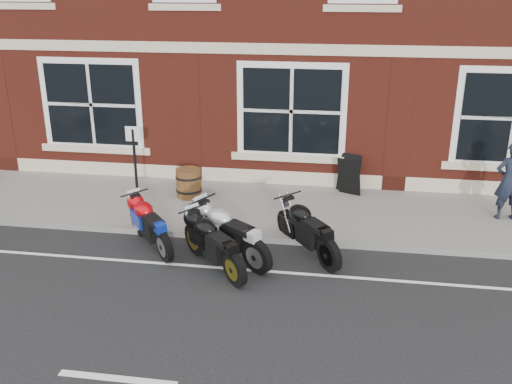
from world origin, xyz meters
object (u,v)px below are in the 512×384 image
barrel_planter (189,183)px  moto_sport_black (214,241)px  moto_naked_black (308,227)px  pedestrian_left (510,181)px  a_board_sign (349,175)px  moto_sport_red (151,222)px  moto_sport_silver (229,231)px  parking_sign (136,170)px

barrel_planter → moto_sport_black: bearing=-67.2°
barrel_planter → moto_naked_black: bearing=-38.1°
pedestrian_left → a_board_sign: 3.47m
a_board_sign → moto_sport_red: bearing=-114.8°
moto_sport_red → moto_sport_black: moto_sport_black is taller
moto_naked_black → a_board_sign: 3.22m
moto_sport_red → moto_sport_silver: bearing=-49.0°
moto_naked_black → parking_sign: size_ratio=0.84×
moto_naked_black → parking_sign: parking_sign is taller
moto_sport_black → pedestrian_left: pedestrian_left is taller
moto_sport_red → a_board_sign: size_ratio=1.77×
a_board_sign → parking_sign: (-4.25, -2.62, 0.76)m
barrel_planter → parking_sign: bearing=-107.7°
moto_sport_black → moto_naked_black: bearing=-15.0°
moto_sport_silver → pedestrian_left: 6.01m
parking_sign → moto_sport_silver: bearing=-26.4°
pedestrian_left → barrel_planter: pedestrian_left is taller
barrel_planter → parking_sign: size_ratio=0.32×
moto_sport_black → pedestrian_left: bearing=-15.2°
pedestrian_left → parking_sign: parking_sign is taller
moto_sport_red → moto_sport_silver: moto_sport_silver is taller
moto_sport_silver → parking_sign: size_ratio=0.85×
moto_sport_red → parking_sign: (-0.49, 0.67, 0.82)m
a_board_sign → parking_sign: bearing=-124.3°
moto_sport_silver → pedestrian_left: (5.46, 2.48, 0.40)m
moto_sport_black → moto_naked_black: 1.81m
moto_naked_black → pedestrian_left: pedestrian_left is taller
pedestrian_left → barrel_planter: 6.98m
moto_sport_silver → parking_sign: (-2.07, 0.93, 0.77)m
moto_sport_red → moto_sport_silver: size_ratio=0.89×
a_board_sign → parking_sign: size_ratio=0.43×
moto_sport_red → barrel_planter: 2.46m
moto_sport_silver → moto_naked_black: (1.43, 0.42, -0.02)m
moto_sport_silver → barrel_planter: bearing=66.5°
moto_sport_silver → moto_naked_black: 1.49m
barrel_planter → moto_sport_red: bearing=-91.8°
a_board_sign → barrel_planter: bearing=-143.2°
moto_sport_black → moto_sport_red: bearing=111.8°
moto_sport_silver → a_board_sign: size_ratio=1.98×
moto_naked_black → barrel_planter: (-2.93, 2.30, -0.08)m
moto_sport_silver → pedestrian_left: pedestrian_left is taller
barrel_planter → parking_sign: parking_sign is taller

